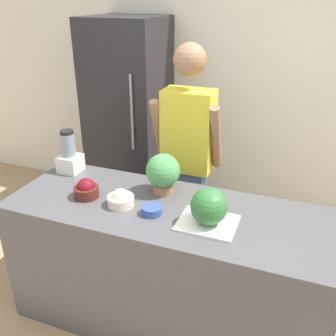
# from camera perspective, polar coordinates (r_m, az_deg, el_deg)

# --- Properties ---
(wall_back) EXTENTS (8.00, 0.06, 2.60)m
(wall_back) POSITION_cam_1_polar(r_m,az_deg,el_deg) (3.66, 9.58, 12.66)
(wall_back) COLOR white
(wall_back) RESTS_ON ground_plane
(counter_island) EXTENTS (1.99, 0.73, 0.89)m
(counter_island) POSITION_cam_1_polar(r_m,az_deg,el_deg) (2.54, -0.30, -14.71)
(counter_island) COLOR #4C4C51
(counter_island) RESTS_ON ground_plane
(refrigerator) EXTENTS (0.68, 0.69, 1.89)m
(refrigerator) POSITION_cam_1_polar(r_m,az_deg,el_deg) (3.69, -5.93, 7.27)
(refrigerator) COLOR #232328
(refrigerator) RESTS_ON ground_plane
(person) EXTENTS (0.51, 0.28, 1.78)m
(person) POSITION_cam_1_polar(r_m,az_deg,el_deg) (2.83, 2.99, 1.40)
(person) COLOR #4C608C
(person) RESTS_ON ground_plane
(cutting_board) EXTENTS (0.32, 0.27, 0.01)m
(cutting_board) POSITION_cam_1_polar(r_m,az_deg,el_deg) (2.14, 6.03, -8.32)
(cutting_board) COLOR white
(cutting_board) RESTS_ON counter_island
(watermelon) EXTENTS (0.21, 0.21, 0.21)m
(watermelon) POSITION_cam_1_polar(r_m,az_deg,el_deg) (2.07, 6.26, -5.86)
(watermelon) COLOR #2D6B33
(watermelon) RESTS_ON cutting_board
(bowl_cherries) EXTENTS (0.16, 0.16, 0.13)m
(bowl_cherries) POSITION_cam_1_polar(r_m,az_deg,el_deg) (2.42, -12.36, -3.24)
(bowl_cherries) COLOR #511E19
(bowl_cherries) RESTS_ON counter_island
(bowl_cream) EXTENTS (0.16, 0.16, 0.11)m
(bowl_cream) POSITION_cam_1_polar(r_m,az_deg,el_deg) (2.30, -7.22, -4.74)
(bowl_cream) COLOR beige
(bowl_cream) RESTS_ON counter_island
(bowl_small_blue) EXTENTS (0.12, 0.12, 0.05)m
(bowl_small_blue) POSITION_cam_1_polar(r_m,az_deg,el_deg) (2.21, -2.47, -6.46)
(bowl_small_blue) COLOR #334C9E
(bowl_small_blue) RESTS_ON counter_island
(blender) EXTENTS (0.15, 0.15, 0.31)m
(blender) POSITION_cam_1_polar(r_m,az_deg,el_deg) (2.77, -14.78, 1.89)
(blender) COLOR silver
(blender) RESTS_ON counter_island
(potted_plant) EXTENTS (0.22, 0.22, 0.27)m
(potted_plant) POSITION_cam_1_polar(r_m,az_deg,el_deg) (2.37, -0.77, -0.67)
(potted_plant) COLOR #996647
(potted_plant) RESTS_ON counter_island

